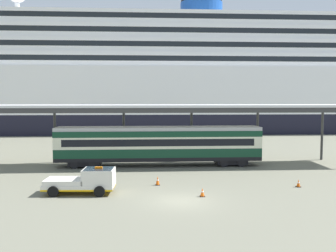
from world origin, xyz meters
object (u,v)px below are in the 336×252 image
train_carriage (159,144)px  traffic_cone_mid (298,183)px  traffic_cone_near (158,181)px  traffic_cone_far (202,192)px  cruise_ship (202,79)px  service_truck (86,180)px

train_carriage → traffic_cone_mid: (10.88, -9.91, -2.00)m
train_carriage → traffic_cone_near: train_carriage is taller
traffic_cone_mid → traffic_cone_far: size_ratio=0.96×
traffic_cone_near → cruise_ship: bearing=77.7°
traffic_cone_mid → train_carriage: bearing=137.7°
train_carriage → traffic_cone_far: train_carriage is taller
service_truck → traffic_cone_far: bearing=-9.3°
traffic_cone_near → traffic_cone_mid: (11.26, -1.32, -0.06)m
traffic_cone_far → traffic_cone_mid: bearing=16.6°
cruise_ship → traffic_cone_mid: cruise_ship is taller
cruise_ship → train_carriage: (-11.07, -44.12, -8.98)m
service_truck → traffic_cone_mid: service_truck is taller
cruise_ship → service_truck: 58.48m
traffic_cone_mid → traffic_cone_far: (-8.14, -2.42, 0.01)m
train_carriage → traffic_cone_far: (2.74, -12.33, -1.99)m
traffic_cone_near → traffic_cone_mid: traffic_cone_near is taller
cruise_ship → train_carriage: bearing=-104.1°
train_carriage → service_truck: bearing=-117.9°
train_carriage → traffic_cone_mid: size_ratio=34.72×
cruise_ship → traffic_cone_mid: bearing=-90.2°
service_truck → traffic_cone_near: bearing=23.4°
train_carriage → traffic_cone_near: size_ratio=28.78×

